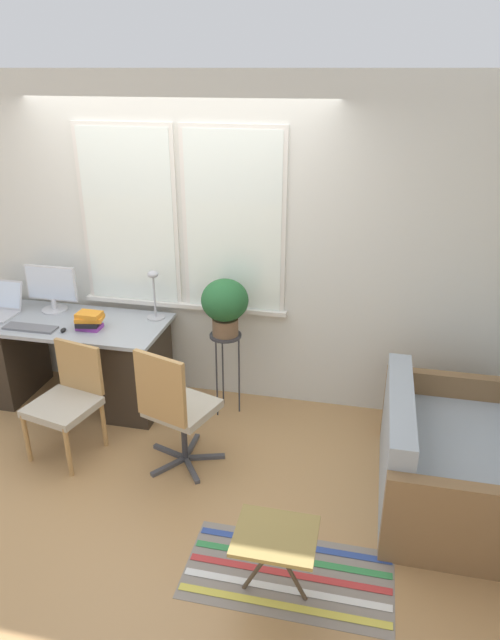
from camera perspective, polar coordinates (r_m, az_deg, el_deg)
The scene contains 16 objects.
ground_plane at distance 4.73m, azimuth -9.16°, elevation -11.25°, with size 14.00×14.00×0.00m, color tan.
wall_back_with_window at distance 4.81m, azimuth -6.81°, elevation 7.56°, with size 9.00×0.12×2.70m.
desk at distance 5.17m, azimuth -17.48°, elevation -3.73°, with size 1.70×0.72×0.76m.
laptop at distance 5.33m, azimuth -23.69°, elevation 1.12°, with size 0.30×0.35×0.26m.
monitor at distance 5.19m, azimuth -19.22°, elevation 3.05°, with size 0.46×0.22×0.40m.
keyboard at distance 4.96m, azimuth -21.11°, elevation -0.73°, with size 0.44×0.13×0.02m.
mouse at distance 4.81m, azimuth -18.17°, elevation -0.97°, with size 0.04×0.06×0.03m.
desk_lamp at distance 4.80m, azimuth -9.57°, elevation 2.89°, with size 0.15×0.15×0.42m.
book_stack at distance 4.78m, azimuth -15.78°, elevation -0.05°, with size 0.24×0.19×0.14m.
desk_chair_wooden at distance 4.49m, azimuth -17.78°, elevation -7.46°, with size 0.53×0.54×0.83m.
office_chair_swivel at distance 4.10m, azimuth -7.45°, elevation -8.60°, with size 0.58×0.59×0.98m.
couch_loveseat at distance 4.15m, azimuth 18.45°, elevation -13.36°, with size 0.83×1.37×0.76m.
plant_stand at distance 4.67m, azimuth -2.45°, elevation -2.48°, with size 0.26×0.26×0.72m.
potted_plant at distance 4.52m, azimuth -2.53°, elevation 1.69°, with size 0.38×0.38×0.47m.
floor_rug_striped at distance 3.64m, azimuth 3.86°, elevation -24.02°, with size 1.21×0.60×0.01m.
folding_stool at distance 3.26m, azimuth 2.57°, elevation -21.08°, with size 0.44×0.37×0.44m.
Camera 1 is at (1.55, -3.56, 2.70)m, focal length 32.00 mm.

